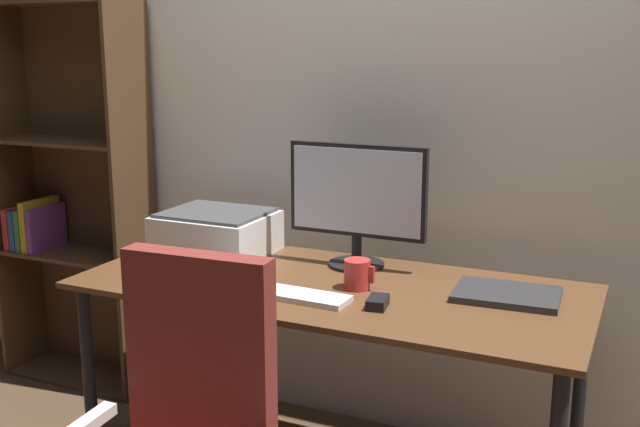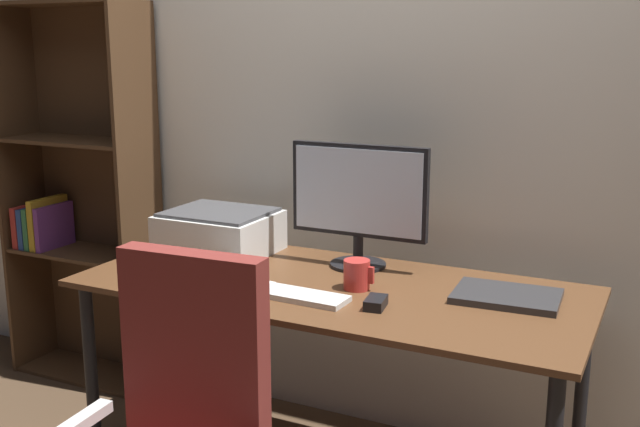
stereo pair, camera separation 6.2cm
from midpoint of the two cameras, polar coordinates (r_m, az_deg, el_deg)
back_wall at (r=2.87m, az=6.12°, el=8.40°), size 6.40×0.10×2.60m
desk at (r=2.51m, az=1.52°, el=-7.06°), size 1.68×0.74×0.74m
monitor at (r=2.63m, az=3.52°, el=1.20°), size 0.50×0.20×0.44m
keyboard at (r=2.34m, az=-0.58°, el=-6.31°), size 0.29×0.12×0.02m
mouse at (r=2.27m, az=5.04°, el=-6.78°), size 0.07×0.10×0.03m
coffee_mug at (r=2.43m, az=3.56°, el=-4.66°), size 0.10×0.09×0.10m
laptop at (r=2.42m, az=14.72°, el=-6.10°), size 0.33×0.25×0.02m
printer at (r=2.86m, az=-7.03°, el=-1.38°), size 0.40×0.34×0.16m
paper_sheet at (r=2.44m, az=-6.56°, el=-5.80°), size 0.22×0.30×0.00m
bookshelf at (r=3.55m, az=-17.28°, el=1.00°), size 0.71×0.28×1.69m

